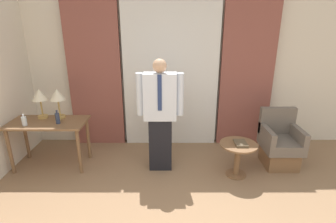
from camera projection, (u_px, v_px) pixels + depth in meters
wall_back at (171, 68)px, 4.51m from camera, size 10.00×0.06×2.70m
curtain_sheer_center at (171, 73)px, 4.41m from camera, size 1.60×0.06×2.58m
curtain_drape_left at (95, 73)px, 4.41m from camera, size 0.89×0.06×2.58m
curtain_drape_right at (247, 73)px, 4.41m from camera, size 0.89×0.06×2.58m
desk at (49, 129)px, 3.88m from camera, size 1.11×0.58×0.72m
table_lamp_left at (40, 97)px, 3.88m from camera, size 0.22×0.22×0.45m
table_lamp_right at (58, 97)px, 3.88m from camera, size 0.22×0.22×0.45m
bottle_near_edge at (58, 118)px, 3.75m from camera, size 0.06×0.06×0.20m
bottle_by_lamp at (24, 121)px, 3.68m from camera, size 0.07×0.07×0.17m
person at (160, 113)px, 3.70m from camera, size 0.66×0.22×1.65m
armchair at (280, 145)px, 4.00m from camera, size 0.54×0.57×0.86m
side_table at (238, 154)px, 3.70m from camera, size 0.52×0.52×0.50m
book at (241, 143)px, 3.63m from camera, size 0.16×0.23×0.03m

